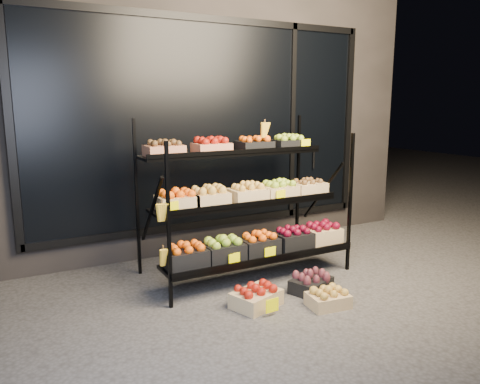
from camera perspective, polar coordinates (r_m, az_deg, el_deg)
ground at (r=4.65m, az=4.62°, el=-12.15°), size 24.00×24.00×0.00m
building at (r=6.60m, az=-7.59°, el=10.22°), size 6.00×2.08×3.50m
display_rack at (r=4.90m, az=0.86°, el=-1.26°), size 2.18×1.02×1.72m
tag_floor_a at (r=4.16m, az=3.94°, el=-14.12°), size 0.13×0.01×0.12m
tag_floor_b at (r=4.50m, az=10.89°, el=-12.30°), size 0.13×0.01×0.12m
floor_crate_left at (r=4.32m, az=1.98°, el=-12.57°), size 0.50×0.43×0.21m
floor_crate_midright at (r=4.39m, az=10.68°, el=-12.53°), size 0.38×0.30×0.19m
floor_crate_right at (r=4.68m, az=8.66°, el=-10.86°), size 0.47×0.41×0.20m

